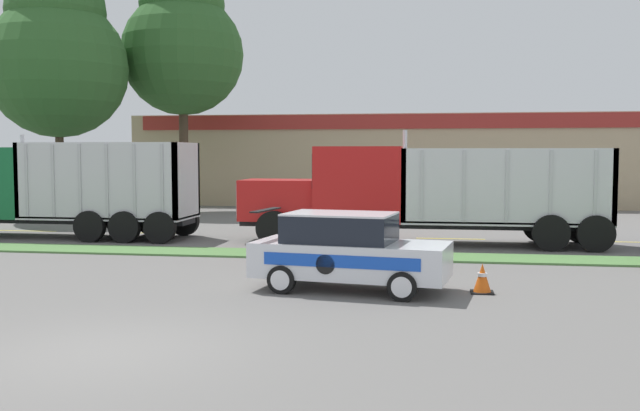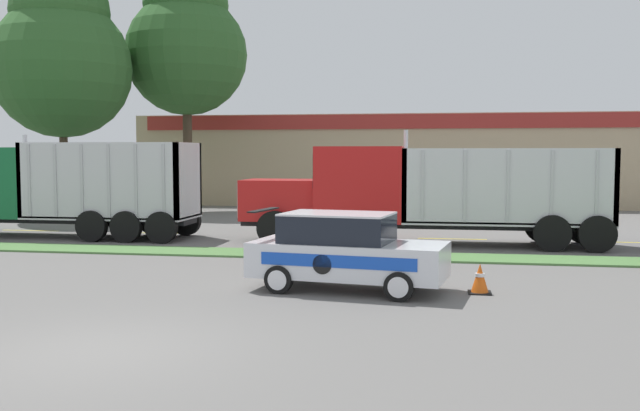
{
  "view_description": "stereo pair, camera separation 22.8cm",
  "coord_description": "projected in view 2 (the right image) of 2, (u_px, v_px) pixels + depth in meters",
  "views": [
    {
      "loc": [
        4.92,
        -9.95,
        2.98
      ],
      "look_at": [
        1.65,
        10.44,
        1.49
      ],
      "focal_mm": 40.0,
      "sensor_mm": 36.0,
      "label": 1
    },
    {
      "loc": [
        5.15,
        -9.91,
        2.98
      ],
      "look_at": [
        1.65,
        10.44,
        1.49
      ],
      "focal_mm": 40.0,
      "sensor_mm": 36.0,
      "label": 2
    }
  ],
  "objects": [
    {
      "name": "ground_plane",
      "position": [
        97.0,
        350.0,
        10.83
      ],
      "size": [
        600.0,
        600.0,
        0.0
      ],
      "primitive_type": "plane",
      "color": "slate"
    },
    {
      "name": "centre_line_2",
      "position": [
        31.0,
        230.0,
        27.8
      ],
      "size": [
        2.4,
        0.14,
        0.01
      ],
      "primitive_type": "cube",
      "color": "yellow",
      "rests_on": "ground_plane"
    },
    {
      "name": "rally_car",
      "position": [
        345.0,
        251.0,
        15.61
      ],
      "size": [
        4.44,
        2.4,
        1.73
      ],
      "color": "silver",
      "rests_on": "ground_plane"
    },
    {
      "name": "dump_truck_mid",
      "position": [
        388.0,
        194.0,
        23.73
      ],
      "size": [
        12.0,
        2.7,
        3.75
      ],
      "color": "black",
      "rests_on": "ground_plane"
    },
    {
      "name": "tree_behind_centre",
      "position": [
        61.0,
        54.0,
        33.38
      ],
      "size": [
        6.51,
        6.51,
        11.9
      ],
      "color": "#473828",
      "rests_on": "ground_plane"
    },
    {
      "name": "dump_truck_trail",
      "position": [
        21.0,
        190.0,
        25.86
      ],
      "size": [
        11.13,
        2.65,
        3.66
      ],
      "color": "black",
      "rests_on": "ground_plane"
    },
    {
      "name": "grass_verge",
      "position": [
        266.0,
        253.0,
        21.23
      ],
      "size": [
        120.0,
        1.69,
        0.06
      ],
      "primitive_type": "cube",
      "color": "#517F42",
      "rests_on": "ground_plane"
    },
    {
      "name": "store_building_backdrop",
      "position": [
        397.0,
        160.0,
        45.24
      ],
      "size": [
        29.73,
        12.1,
        5.22
      ],
      "color": "tan",
      "rests_on": "ground_plane"
    },
    {
      "name": "centre_line_3",
      "position": [
        162.0,
        233.0,
        26.89
      ],
      "size": [
        2.4,
        0.14,
        0.01
      ],
      "primitive_type": "cube",
      "color": "yellow",
      "rests_on": "ground_plane"
    },
    {
      "name": "traffic_cone",
      "position": [
        480.0,
        279.0,
        15.26
      ],
      "size": [
        0.49,
        0.49,
        0.64
      ],
      "color": "black",
      "rests_on": "ground_plane"
    },
    {
      "name": "tree_behind_left",
      "position": [
        186.0,
        42.0,
        36.8
      ],
      "size": [
        6.27,
        6.27,
        12.83
      ],
      "color": "#473828",
      "rests_on": "ground_plane"
    },
    {
      "name": "centre_line_6",
      "position": [
        614.0,
        242.0,
        24.15
      ],
      "size": [
        2.4,
        0.14,
        0.01
      ],
      "primitive_type": "cube",
      "color": "yellow",
      "rests_on": "ground_plane"
    },
    {
      "name": "centre_line_5",
      "position": [
        452.0,
        239.0,
        25.06
      ],
      "size": [
        2.4,
        0.14,
        0.01
      ],
      "primitive_type": "cube",
      "color": "yellow",
      "rests_on": "ground_plane"
    },
    {
      "name": "centre_line_4",
      "position": [
        302.0,
        236.0,
        25.98
      ],
      "size": [
        2.4,
        0.14,
        0.01
      ],
      "primitive_type": "cube",
      "color": "yellow",
      "rests_on": "ground_plane"
    }
  ]
}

